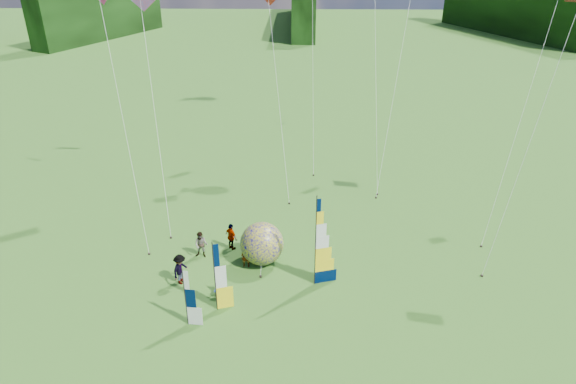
{
  "coord_description": "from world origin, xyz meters",
  "views": [
    {
      "loc": [
        -0.44,
        -19.04,
        17.42
      ],
      "look_at": [
        -1.0,
        4.0,
        5.5
      ],
      "focal_mm": 32.0,
      "sensor_mm": 36.0,
      "label": 1
    }
  ],
  "objects_px": {
    "bol_inflatable": "(262,244)",
    "spectator_a": "(246,255)",
    "feather_banner_main": "(316,243)",
    "side_banner_far": "(185,298)",
    "spectator_b": "(201,245)",
    "kite_whale": "(376,16)",
    "spectator_d": "(231,237)",
    "spectator_c": "(180,269)",
    "side_banner_left": "(215,278)",
    "camp_chair": "(220,289)"
  },
  "relations": [
    {
      "from": "kite_whale",
      "to": "feather_banner_main",
      "type": "bearing_deg",
      "value": -104.35
    },
    {
      "from": "spectator_b",
      "to": "camp_chair",
      "type": "distance_m",
      "value": 3.95
    },
    {
      "from": "spectator_a",
      "to": "camp_chair",
      "type": "relative_size",
      "value": 1.64
    },
    {
      "from": "spectator_b",
      "to": "spectator_c",
      "type": "xyz_separation_m",
      "value": [
        -0.68,
        -2.54,
        0.07
      ]
    },
    {
      "from": "spectator_a",
      "to": "kite_whale",
      "type": "bearing_deg",
      "value": 59.32
    },
    {
      "from": "side_banner_left",
      "to": "spectator_c",
      "type": "bearing_deg",
      "value": 120.26
    },
    {
      "from": "side_banner_far",
      "to": "spectator_d",
      "type": "relative_size",
      "value": 1.85
    },
    {
      "from": "spectator_c",
      "to": "spectator_b",
      "type": "bearing_deg",
      "value": 5.58
    },
    {
      "from": "bol_inflatable",
      "to": "spectator_a",
      "type": "distance_m",
      "value": 1.11
    },
    {
      "from": "spectator_b",
      "to": "spectator_d",
      "type": "xyz_separation_m",
      "value": [
        1.68,
        0.85,
        0.04
      ]
    },
    {
      "from": "spectator_a",
      "to": "kite_whale",
      "type": "xyz_separation_m",
      "value": [
        8.5,
        15.22,
        10.89
      ]
    },
    {
      "from": "bol_inflatable",
      "to": "camp_chair",
      "type": "relative_size",
      "value": 2.73
    },
    {
      "from": "spectator_b",
      "to": "spectator_c",
      "type": "distance_m",
      "value": 2.63
    },
    {
      "from": "camp_chair",
      "to": "spectator_a",
      "type": "bearing_deg",
      "value": 76.81
    },
    {
      "from": "spectator_a",
      "to": "spectator_b",
      "type": "distance_m",
      "value": 2.88
    },
    {
      "from": "bol_inflatable",
      "to": "spectator_a",
      "type": "height_order",
      "value": "bol_inflatable"
    },
    {
      "from": "spectator_b",
      "to": "camp_chair",
      "type": "xyz_separation_m",
      "value": [
        1.58,
        -3.6,
        -0.37
      ]
    },
    {
      "from": "spectator_a",
      "to": "camp_chair",
      "type": "distance_m",
      "value": 2.95
    },
    {
      "from": "side_banner_far",
      "to": "spectator_c",
      "type": "relative_size",
      "value": 1.8
    },
    {
      "from": "camp_chair",
      "to": "kite_whale",
      "type": "relative_size",
      "value": 0.04
    },
    {
      "from": "side_banner_left",
      "to": "spectator_d",
      "type": "distance_m",
      "value": 5.66
    },
    {
      "from": "side_banner_far",
      "to": "spectator_a",
      "type": "distance_m",
      "value": 5.56
    },
    {
      "from": "spectator_d",
      "to": "kite_whale",
      "type": "relative_size",
      "value": 0.07
    },
    {
      "from": "spectator_a",
      "to": "spectator_d",
      "type": "relative_size",
      "value": 0.87
    },
    {
      "from": "feather_banner_main",
      "to": "spectator_b",
      "type": "relative_size",
      "value": 3.18
    },
    {
      "from": "bol_inflatable",
      "to": "kite_whale",
      "type": "distance_m",
      "value": 19.59
    },
    {
      "from": "side_banner_left",
      "to": "spectator_c",
      "type": "distance_m",
      "value": 3.32
    },
    {
      "from": "spectator_b",
      "to": "spectator_c",
      "type": "height_order",
      "value": "spectator_c"
    },
    {
      "from": "spectator_c",
      "to": "spectator_d",
      "type": "height_order",
      "value": "spectator_c"
    },
    {
      "from": "side_banner_left",
      "to": "side_banner_far",
      "type": "xyz_separation_m",
      "value": [
        -1.27,
        -1.14,
        -0.36
      ]
    },
    {
      "from": "side_banner_left",
      "to": "spectator_b",
      "type": "relative_size",
      "value": 2.37
    },
    {
      "from": "side_banner_left",
      "to": "camp_chair",
      "type": "xyz_separation_m",
      "value": [
        -0.01,
        1.09,
        -1.51
      ]
    },
    {
      "from": "side_banner_far",
      "to": "spectator_b",
      "type": "relative_size",
      "value": 1.94
    },
    {
      "from": "feather_banner_main",
      "to": "spectator_c",
      "type": "height_order",
      "value": "feather_banner_main"
    },
    {
      "from": "bol_inflatable",
      "to": "spectator_d",
      "type": "distance_m",
      "value": 2.37
    },
    {
      "from": "spectator_d",
      "to": "camp_chair",
      "type": "xyz_separation_m",
      "value": [
        -0.09,
        -4.46,
        -0.41
      ]
    },
    {
      "from": "spectator_a",
      "to": "spectator_b",
      "type": "relative_size",
      "value": 0.91
    },
    {
      "from": "bol_inflatable",
      "to": "spectator_a",
      "type": "relative_size",
      "value": 1.66
    },
    {
      "from": "kite_whale",
      "to": "spectator_d",
      "type": "bearing_deg",
      "value": -124.34
    },
    {
      "from": "spectator_a",
      "to": "spectator_c",
      "type": "bearing_deg",
      "value": -155.9
    },
    {
      "from": "spectator_d",
      "to": "kite_whale",
      "type": "bearing_deg",
      "value": -79.83
    },
    {
      "from": "spectator_d",
      "to": "camp_chair",
      "type": "height_order",
      "value": "spectator_d"
    },
    {
      "from": "spectator_b",
      "to": "spectator_c",
      "type": "relative_size",
      "value": 0.93
    },
    {
      "from": "spectator_c",
      "to": "camp_chair",
      "type": "height_order",
      "value": "spectator_c"
    },
    {
      "from": "feather_banner_main",
      "to": "spectator_a",
      "type": "relative_size",
      "value": 3.49
    },
    {
      "from": "side_banner_left",
      "to": "spectator_c",
      "type": "relative_size",
      "value": 2.2
    },
    {
      "from": "feather_banner_main",
      "to": "side_banner_far",
      "type": "distance_m",
      "value": 7.22
    },
    {
      "from": "bol_inflatable",
      "to": "feather_banner_main",
      "type": "bearing_deg",
      "value": -33.81
    },
    {
      "from": "side_banner_left",
      "to": "spectator_a",
      "type": "height_order",
      "value": "side_banner_left"
    },
    {
      "from": "feather_banner_main",
      "to": "side_banner_far",
      "type": "relative_size",
      "value": 1.64
    }
  ]
}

